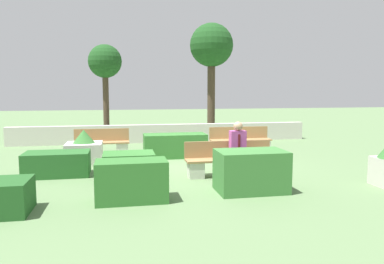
# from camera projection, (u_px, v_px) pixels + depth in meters

# --- Properties ---
(ground_plane) EXTENTS (60.00, 60.00, 0.00)m
(ground_plane) POSITION_uv_depth(u_px,v_px,m) (186.00, 168.00, 10.01)
(ground_plane) COLOR #607F51
(perimeter_wall) EXTENTS (11.75, 0.30, 0.71)m
(perimeter_wall) POSITION_uv_depth(u_px,v_px,m) (164.00, 133.00, 14.86)
(perimeter_wall) COLOR beige
(perimeter_wall) RESTS_ON ground_plane
(bench_front) EXTENTS (2.18, 0.48, 0.82)m
(bench_front) POSITION_uv_depth(u_px,v_px,m) (230.00, 162.00, 9.07)
(bench_front) COLOR #A37A4C
(bench_front) RESTS_ON ground_plane
(bench_left_side) EXTENTS (1.74, 0.49, 0.82)m
(bench_left_side) POSITION_uv_depth(u_px,v_px,m) (102.00, 145.00, 11.93)
(bench_left_side) COLOR #A37A4C
(bench_left_side) RESTS_ON ground_plane
(bench_right_side) EXTENTS (2.06, 0.49, 0.82)m
(bench_right_side) POSITION_uv_depth(u_px,v_px,m) (240.00, 142.00, 12.58)
(bench_right_side) COLOR #A37A4C
(bench_right_side) RESTS_ON ground_plane
(person_seated_man) EXTENTS (0.38, 0.64, 1.32)m
(person_seated_man) POSITION_uv_depth(u_px,v_px,m) (239.00, 147.00, 8.92)
(person_seated_man) COLOR #333338
(person_seated_man) RESTS_ON ground_plane
(hedge_block_near_right) EXTENTS (1.91, 0.82, 0.72)m
(hedge_block_near_right) POSITION_uv_depth(u_px,v_px,m) (175.00, 146.00, 11.55)
(hedge_block_near_right) COLOR #33702D
(hedge_block_near_right) RESTS_ON ground_plane
(hedge_block_mid_left) EXTENTS (1.32, 0.69, 0.77)m
(hedge_block_mid_left) POSITION_uv_depth(u_px,v_px,m) (132.00, 181.00, 6.97)
(hedge_block_mid_left) COLOR #33702D
(hedge_block_mid_left) RESTS_ON ground_plane
(hedge_block_mid_right) EXTENTS (1.52, 0.87, 0.58)m
(hedge_block_mid_right) POSITION_uv_depth(u_px,v_px,m) (57.00, 164.00, 9.06)
(hedge_block_mid_right) COLOR #286028
(hedge_block_mid_right) RESTS_ON ground_plane
(hedge_block_far_left) EXTENTS (1.39, 0.89, 0.85)m
(hedge_block_far_left) POSITION_uv_depth(u_px,v_px,m) (251.00, 171.00, 7.63)
(hedge_block_far_left) COLOR #3D7A38
(hedge_block_far_left) RESTS_ON ground_plane
(hedge_block_far_right) EXTENTS (1.18, 0.88, 0.61)m
(hedge_block_far_right) POSITION_uv_depth(u_px,v_px,m) (129.00, 166.00, 8.75)
(hedge_block_far_right) COLOR #33702D
(hedge_block_far_right) RESTS_ON ground_plane
(planter_corner_right) EXTENTS (0.99, 0.99, 0.96)m
(planter_corner_right) POSITION_uv_depth(u_px,v_px,m) (84.00, 150.00, 10.57)
(planter_corner_right) COLOR beige
(planter_corner_right) RESTS_ON ground_plane
(tree_leftmost) EXTENTS (1.36, 1.36, 3.91)m
(tree_leftmost) POSITION_uv_depth(u_px,v_px,m) (105.00, 64.00, 15.20)
(tree_leftmost) COLOR #473828
(tree_leftmost) RESTS_ON ground_plane
(tree_center_left) EXTENTS (1.92, 1.92, 5.00)m
(tree_center_left) POSITION_uv_depth(u_px,v_px,m) (211.00, 48.00, 16.51)
(tree_center_left) COLOR #473828
(tree_center_left) RESTS_ON ground_plane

